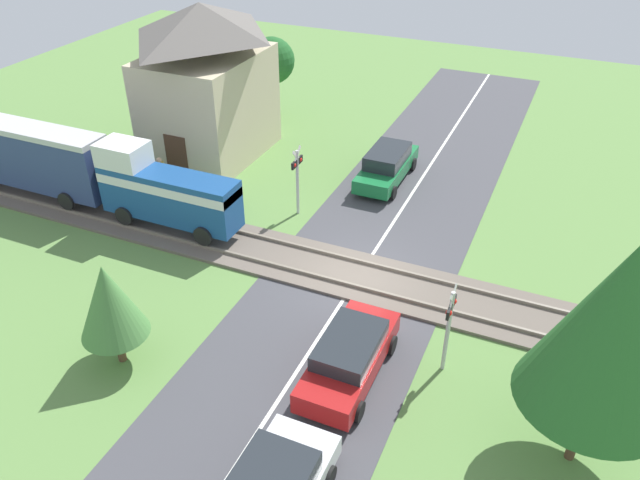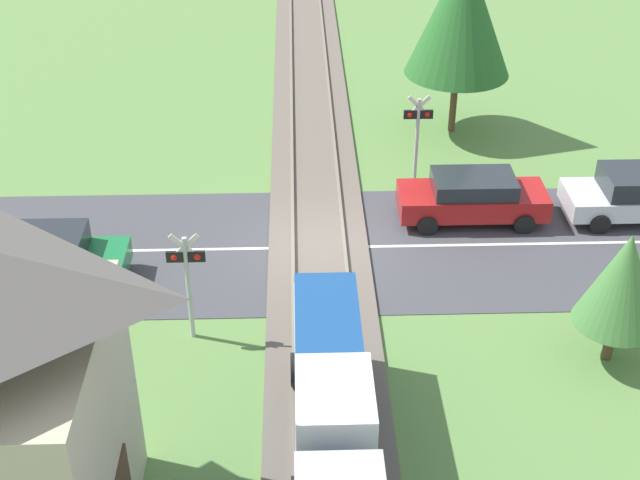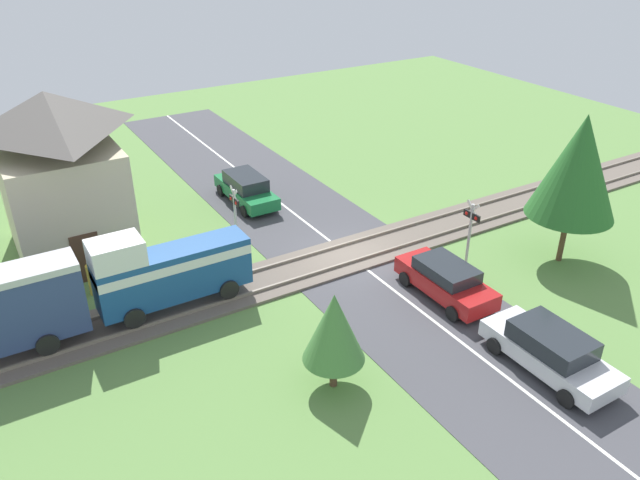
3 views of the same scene
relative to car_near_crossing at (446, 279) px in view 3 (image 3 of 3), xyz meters
name	(u,v)px [view 3 (image 3 of 3)]	position (x,y,z in m)	size (l,w,h in m)	color
ground_plane	(349,256)	(4.55, 1.44, -0.77)	(60.00, 60.00, 0.00)	#5B8442
road_surface	(349,256)	(4.55, 1.44, -0.76)	(48.00, 6.40, 0.02)	#424247
track_bed	(349,255)	(4.55, 1.44, -0.70)	(2.80, 48.00, 0.24)	#665B51
car_near_crossing	(446,279)	(0.00, 0.00, 0.00)	(4.32, 1.83, 1.44)	#A81919
car_far_side	(246,188)	(11.92, 2.88, 0.03)	(4.56, 1.79, 1.53)	#197038
car_behind_queue	(550,350)	(-5.07, 0.00, 0.02)	(4.59, 1.96, 1.50)	silver
crossing_signal_west_approach	(471,225)	(1.38, -2.41, 1.13)	(0.90, 0.18, 2.94)	#B7B7B7
crossing_signal_east_approach	(235,210)	(7.73, 5.29, 1.13)	(0.90, 0.18, 2.94)	#B7B7B7
station_building	(61,178)	(11.23, 11.53, 2.69)	(6.29, 4.84, 7.10)	#C6B793
pedestrian_by_station	(93,279)	(7.21, 11.64, -0.07)	(0.38, 0.38, 1.52)	gold
tree_by_station	(51,146)	(16.65, 10.99, 2.33)	(2.42, 2.42, 4.33)	brown
tree_roadside_hedge	(334,328)	(-2.11, 6.43, 1.47)	(1.96, 1.96, 3.43)	brown
tree_beyond_track	(578,166)	(-0.39, -6.13, 3.54)	(3.57, 3.57, 6.45)	brown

